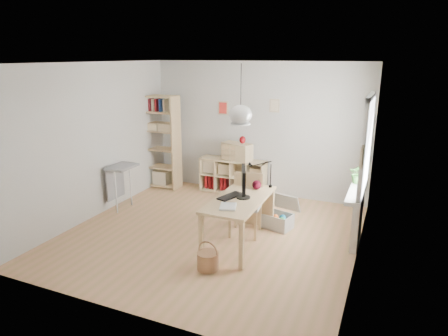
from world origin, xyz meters
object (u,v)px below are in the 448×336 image
at_px(monitor, 244,181).
at_px(tall_bookshelf, 160,138).
at_px(cube_shelf, 233,178).
at_px(chair, 246,200).
at_px(desk, 240,204).
at_px(drawer_chest, 237,152).
at_px(storage_chest, 279,217).

bearing_deg(monitor, tall_bookshelf, 121.79).
height_order(cube_shelf, chair, chair).
height_order(tall_bookshelf, monitor, tall_bookshelf).
height_order(desk, drawer_chest, drawer_chest).
bearing_deg(drawer_chest, storage_chest, -31.35).
xyz_separation_m(cube_shelf, drawer_chest, (0.11, -0.04, 0.60)).
bearing_deg(chair, tall_bookshelf, 140.85).
distance_m(tall_bookshelf, drawer_chest, 1.70).
height_order(chair, drawer_chest, drawer_chest).
xyz_separation_m(tall_bookshelf, drawer_chest, (1.68, 0.24, -0.19)).
distance_m(cube_shelf, chair, 2.05).
bearing_deg(cube_shelf, tall_bookshelf, -169.81).
relative_size(chair, storage_chest, 1.48).
relative_size(monitor, drawer_chest, 0.82).
height_order(storage_chest, drawer_chest, drawer_chest).
bearing_deg(monitor, drawer_chest, 91.74).
height_order(storage_chest, monitor, monitor).
relative_size(cube_shelf, tall_bookshelf, 0.70).
relative_size(cube_shelf, drawer_chest, 2.26).
relative_size(cube_shelf, monitor, 2.75).
bearing_deg(chair, storage_chest, 35.98).
relative_size(chair, monitor, 1.92).
distance_m(cube_shelf, tall_bookshelf, 1.77).
distance_m(chair, monitor, 0.62).
bearing_deg(storage_chest, cube_shelf, 149.63).
xyz_separation_m(monitor, drawer_chest, (-0.95, 2.16, -0.11)).
xyz_separation_m(cube_shelf, monitor, (1.07, -2.20, 0.71)).
bearing_deg(monitor, desk, -166.07).
xyz_separation_m(desk, monitor, (0.04, 0.03, 0.35)).
distance_m(monitor, drawer_chest, 2.36).
xyz_separation_m(cube_shelf, tall_bookshelf, (-1.56, -0.28, 0.79)).
bearing_deg(chair, drawer_chest, 107.75).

